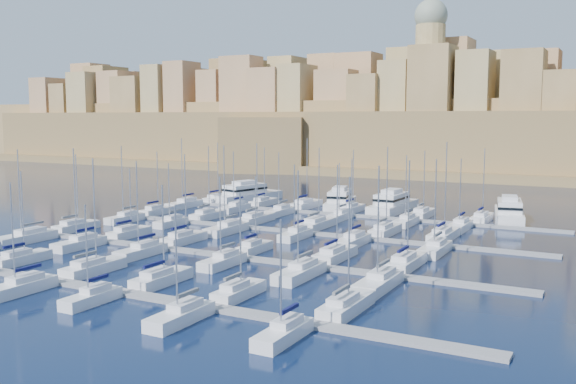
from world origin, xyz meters
The scene contains 55 objects.
ground centered at (0.00, 0.00, 0.00)m, with size 600.00×600.00×0.00m, color black.
pontoon_near centered at (0.00, -34.00, 0.20)m, with size 84.00×2.00×0.40m, color slate.
pontoon_mid_near centered at (0.00, -12.00, 0.20)m, with size 84.00×2.00×0.40m, color slate.
pontoon_mid_far centered at (0.00, 10.00, 0.20)m, with size 84.00×2.00×0.40m, color slate.
pontoon_far centered at (0.00, 32.00, 0.20)m, with size 84.00×2.00×0.40m, color slate.
sailboat_1 centered at (-23.87, -28.88, 0.73)m, with size 2.54×8.46×13.08m.
sailboat_2 centered at (-10.91, -28.38, 0.76)m, with size 2.84×9.47×15.24m.
sailboat_3 centered at (0.45, -28.57, 0.73)m, with size 2.73×9.10×12.40m.
sailboat_4 centered at (11.85, -29.04, 0.72)m, with size 2.44×8.14×12.20m.
sailboat_5 centered at (24.67, -28.38, 0.75)m, with size 2.84×9.47×14.46m.
sailboat_8 centered at (-11.30, -39.44, 0.74)m, with size 2.73×9.11×13.22m.
sailboat_9 centered at (-0.90, -38.60, 0.71)m, with size 2.22×7.40×11.27m.
sailboat_10 centered at (11.57, -39.12, 0.72)m, with size 2.54×8.46×12.12m.
sailboat_11 centered at (22.98, -38.84, 0.71)m, with size 2.37×7.90×11.53m.
sailboat_12 centered at (-36.92, -6.59, 0.74)m, with size 2.72×9.05×13.90m.
sailboat_13 centered at (-24.29, -6.78, 0.72)m, with size 2.60×8.67×11.90m.
sailboat_14 centered at (-12.92, -6.57, 0.75)m, with size 2.73×9.09×14.58m.
sailboat_15 centered at (0.80, -7.36, 0.71)m, with size 2.24×7.47×11.71m.
sailboat_16 centered at (13.55, -6.24, 0.75)m, with size 2.93×9.75×13.82m.
sailboat_17 centered at (23.93, -6.15, 0.76)m, with size 2.99×9.95×14.75m.
sailboat_18 centered at (-35.86, -18.34, 0.77)m, with size 3.28×10.94×15.39m.
sailboat_19 centered at (-24.63, -17.49, 0.76)m, with size 2.76×9.22×15.79m.
sailboat_20 centered at (-12.36, -17.41, 0.75)m, with size 2.72×9.05×14.22m.
sailboat_21 centered at (1.78, -17.17, 0.73)m, with size 2.57×8.56×12.62m.
sailboat_22 centered at (13.90, -17.84, 0.75)m, with size 2.98×9.93×13.99m.
sailboat_23 centered at (24.40, -17.88, 0.76)m, with size 3.00×10.00×14.94m.
sailboat_24 centered at (-36.54, 15.11, 0.73)m, with size 2.53×8.44×13.34m.
sailboat_25 centered at (-23.87, 15.45, 0.75)m, with size 2.74×9.14×14.72m.
sailboat_26 centered at (-12.98, 15.86, 0.76)m, with size 2.99×9.96×15.48m.
sailboat_27 centered at (0.02, 16.11, 0.76)m, with size 3.14×10.46×14.95m.
sailboat_28 centered at (13.19, 15.68, 0.76)m, with size 2.88×9.59×15.43m.
sailboat_29 centered at (23.20, 16.04, 0.77)m, with size 3.10×10.33×16.42m.
sailboat_30 centered at (-35.62, 4.71, 0.75)m, with size 2.64×8.80×15.02m.
sailboat_31 centered at (-24.85, 5.22, 0.72)m, with size 2.33×7.77×12.01m.
sailboat_32 centered at (-11.71, 4.03, 0.77)m, with size 3.05×10.18×15.63m.
sailboat_33 centered at (1.41, 4.93, 0.73)m, with size 2.51×8.35×12.75m.
sailboat_34 centered at (11.82, 4.36, 0.75)m, with size 2.85×9.51×14.01m.
sailboat_35 centered at (25.03, 4.39, 0.75)m, with size 2.84×9.46×14.45m.
sailboat_36 centered at (-36.59, 37.23, 0.75)m, with size 2.60×8.68×14.43m.
sailboat_37 centered at (-23.86, 37.35, 0.74)m, with size 2.68×8.92×13.60m.
sailboat_38 centered at (-13.50, 38.31, 0.77)m, with size 3.26×10.88×15.76m.
sailboat_39 centered at (-2.00, 37.40, 0.74)m, with size 2.71×9.03×13.54m.
sailboat_40 centered at (13.29, 37.71, 0.75)m, with size 2.90×9.65×13.74m.
sailboat_41 centered at (25.08, 37.49, 0.75)m, with size 2.76×9.20×14.47m.
sailboat_42 centered at (-37.68, 26.03, 0.77)m, with size 3.06×10.19×15.77m.
sailboat_43 centered at (-24.57, 26.67, 0.73)m, with size 2.67×8.89×13.20m.
sailboat_44 centered at (-13.56, 26.69, 0.74)m, with size 2.65×8.84×13.30m.
sailboat_45 centered at (-0.18, 26.94, 0.72)m, with size 2.50×8.33×11.59m.
sailboat_46 centered at (13.40, 26.73, 0.74)m, with size 2.63×8.76×13.49m.
sailboat_47 centered at (23.46, 26.49, 0.74)m, with size 2.78×9.25×13.18m.
motor_yacht_a centered at (-31.58, 42.52, 1.73)m, with size 10.03×19.56×5.25m.
motor_yacht_b centered at (-6.47, 41.35, 1.73)m, with size 8.83×17.02×5.25m.
motor_yacht_c centered at (5.44, 42.02, 1.73)m, with size 5.91×17.90×5.25m.
motor_yacht_d centered at (29.41, 41.76, 1.73)m, with size 8.34×17.85×5.25m.
fortified_city centered at (-0.19, 155.26, 14.74)m, with size 460.00×108.95×59.52m.
Camera 1 is at (49.89, -88.20, 20.25)m, focal length 40.00 mm.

